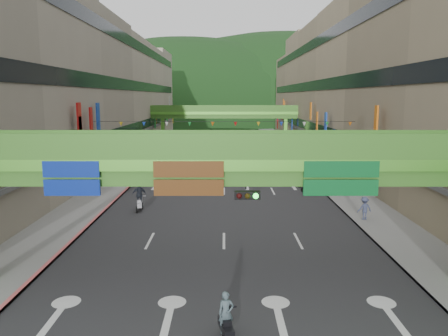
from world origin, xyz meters
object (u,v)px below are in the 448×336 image
car_yellow (259,161)px  car_silver (167,162)px  overpass_near (245,176)px  scooter_rider_mid (205,172)px  scooter_rider_near (226,319)px

car_yellow → car_silver: bearing=-174.9°
overpass_near → scooter_rider_mid: 25.67m
scooter_rider_mid → car_silver: bearing=118.5°
overpass_near → car_silver: (-7.93, 34.54, -4.56)m
scooter_rider_mid → car_silver: scooter_rider_mid is taller
scooter_rider_near → car_yellow: (4.26, 39.70, -0.15)m
car_silver → car_yellow: (11.34, 0.79, 0.06)m
scooter_rider_mid → overpass_near: bearing=-83.6°
overpass_near → car_yellow: overpass_near is taller
scooter_rider_near → car_yellow: scooter_rider_near is taller
overpass_near → car_yellow: 35.77m
scooter_rider_near → scooter_rider_mid: size_ratio=0.98×
scooter_rider_mid → scooter_rider_near: bearing=-86.1°
scooter_rider_near → car_silver: bearing=100.3°
car_yellow → overpass_near: bearing=-94.4°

